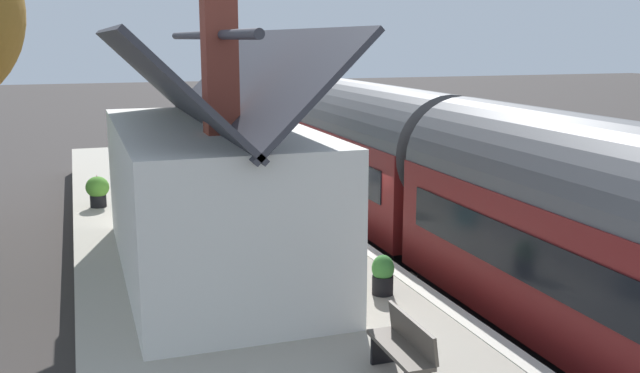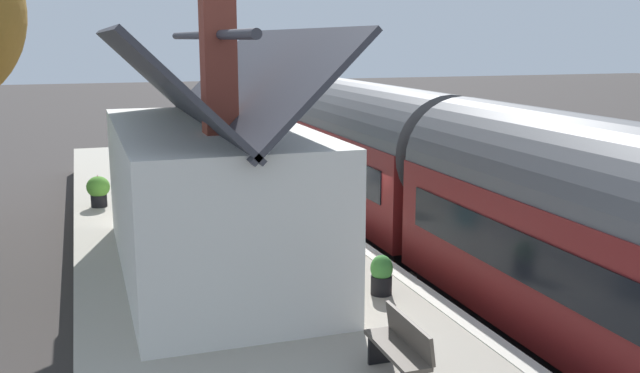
{
  "view_description": "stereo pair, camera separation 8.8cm",
  "coord_description": "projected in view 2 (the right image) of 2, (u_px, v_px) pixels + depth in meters",
  "views": [
    {
      "loc": [
        -15.52,
        7.07,
        5.55
      ],
      "look_at": [
        0.69,
        1.5,
        1.99
      ],
      "focal_mm": 40.05,
      "sensor_mm": 36.0,
      "label": 1
    },
    {
      "loc": [
        -15.55,
        6.99,
        5.55
      ],
      "look_at": [
        0.69,
        1.5,
        1.99
      ],
      "focal_mm": 40.05,
      "sensor_mm": 36.0,
      "label": 2
    }
  ],
  "objects": [
    {
      "name": "ground_plane",
      "position": [
        386.0,
        266.0,
        17.74
      ],
      "size": [
        160.0,
        160.0,
        0.0
      ],
      "primitive_type": "plane",
      "color": "#383330"
    },
    {
      "name": "rail_far",
      "position": [
        393.0,
        263.0,
        17.78
      ],
      "size": [
        52.0,
        0.08,
        0.14
      ],
      "primitive_type": "cube",
      "color": "gray",
      "rests_on": "ground"
    },
    {
      "name": "planter_edge_near",
      "position": [
        381.0,
        275.0,
        12.91
      ],
      "size": [
        0.41,
        0.41,
        0.73
      ],
      "color": "black",
      "rests_on": "platform"
    },
    {
      "name": "platform",
      "position": [
        220.0,
        264.0,
        16.34
      ],
      "size": [
        32.0,
        6.3,
        0.99
      ],
      "primitive_type": "cube",
      "color": "#A39B8C",
      "rests_on": "ground"
    },
    {
      "name": "planter_bench_right",
      "position": [
        98.0,
        190.0,
        19.64
      ],
      "size": [
        0.63,
        0.63,
        0.91
      ],
      "color": "black",
      "rests_on": "platform"
    },
    {
      "name": "planter_corner_building",
      "position": [
        174.0,
        168.0,
        24.17
      ],
      "size": [
        1.05,
        0.32,
        0.54
      ],
      "color": "teal",
      "rests_on": "platform"
    },
    {
      "name": "train",
      "position": [
        571.0,
        236.0,
        12.26
      ],
      "size": [
        26.71,
        2.73,
        4.32
      ],
      "color": "black",
      "rests_on": "ground"
    },
    {
      "name": "bench_platform_end",
      "position": [
        401.0,
        347.0,
        9.63
      ],
      "size": [
        1.41,
        0.45,
        0.88
      ],
      "color": "brown",
      "rests_on": "platform"
    },
    {
      "name": "rail_near",
      "position": [
        444.0,
        257.0,
        18.23
      ],
      "size": [
        52.0,
        0.08,
        0.14
      ],
      "primitive_type": "cube",
      "color": "gray",
      "rests_on": "ground"
    },
    {
      "name": "platform_edge_coping",
      "position": [
        342.0,
        231.0,
        17.17
      ],
      "size": [
        32.0,
        0.36,
        0.02
      ],
      "primitive_type": "cube",
      "color": "beige",
      "rests_on": "platform"
    },
    {
      "name": "bench_mid_platform",
      "position": [
        224.0,
        180.0,
        21.04
      ],
      "size": [
        1.41,
        0.46,
        0.88
      ],
      "color": "brown",
      "rests_on": "platform"
    },
    {
      "name": "planter_bench_left",
      "position": [
        292.0,
        199.0,
        18.18
      ],
      "size": [
        0.74,
        0.74,
        1.02
      ],
      "color": "black",
      "rests_on": "platform"
    },
    {
      "name": "lamp_post_platform",
      "position": [
        228.0,
        99.0,
        24.62
      ],
      "size": [
        0.32,
        0.5,
        3.62
      ],
      "color": "black",
      "rests_on": "platform"
    },
    {
      "name": "station_building",
      "position": [
        210.0,
        191.0,
        14.09
      ],
      "size": [
        8.29,
        3.72,
        5.85
      ],
      "color": "white",
      "rests_on": "platform"
    }
  ]
}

